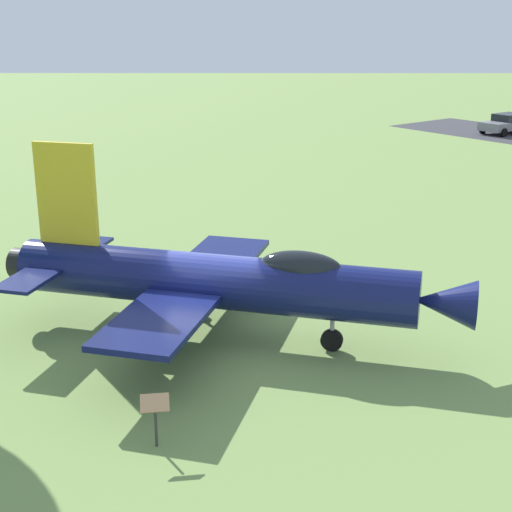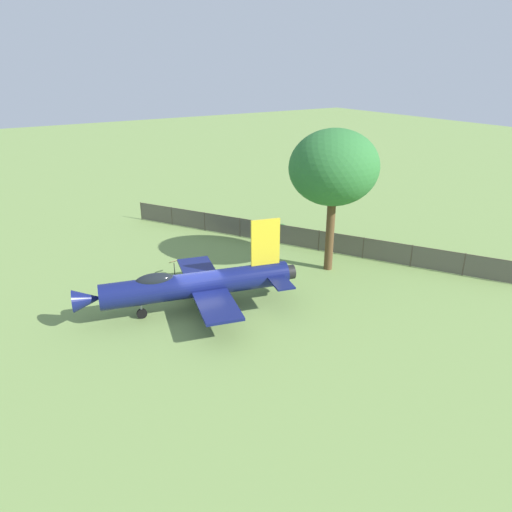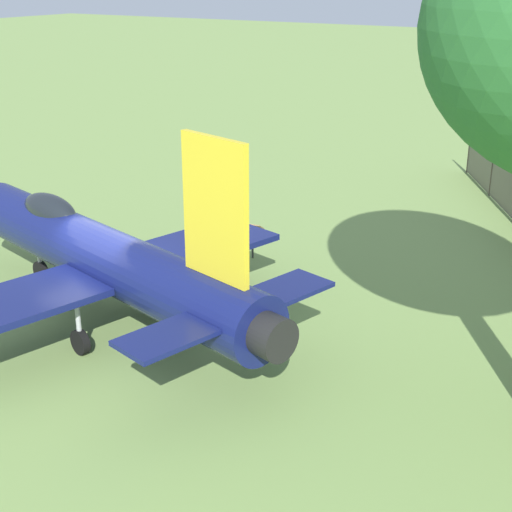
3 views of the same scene
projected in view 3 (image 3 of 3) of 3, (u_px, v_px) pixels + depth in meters
The scene contains 3 objects.
ground_plane at pixel (108, 319), 18.73m from camera, with size 200.00×200.00×0.00m, color #75934C.
display_jet at pixel (96, 251), 18.32m from camera, with size 9.28×12.97×5.31m.
info_plaque at pixel (253, 231), 22.40m from camera, with size 0.48×0.65×1.14m.
Camera 3 is at (-12.45, -12.01, 8.25)m, focal length 52.11 mm.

